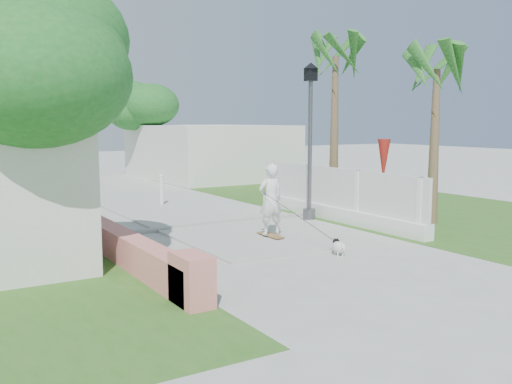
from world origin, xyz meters
TOP-DOWN VIEW (x-y plane):
  - ground at (0.00, 0.00)m, footprint 90.00×90.00m
  - path_strip at (0.00, 20.00)m, footprint 3.20×36.00m
  - curb at (0.00, 6.00)m, footprint 6.50×0.25m
  - grass_right at (7.00, 8.00)m, footprint 8.00×20.00m
  - pink_wall at (-3.30, 3.55)m, footprint 0.45×8.20m
  - lattice_fence at (3.40, 5.00)m, footprint 0.35×7.00m
  - building_right at (6.00, 18.00)m, footprint 6.00×8.00m
  - street_lamp at (2.90, 5.50)m, footprint 0.44×0.44m
  - bollard at (0.20, 10.00)m, footprint 0.14×0.14m
  - patio_umbrella at (4.80, 4.50)m, footprint 0.36×0.36m
  - tree_left_near at (-4.48, 2.98)m, footprint 3.60×3.60m
  - tree_path_left at (-2.98, 15.98)m, footprint 3.40×3.40m
  - tree_path_right at (3.22, 19.98)m, footprint 3.00×3.00m
  - palm_far at (4.60, 6.50)m, footprint 1.80×1.80m
  - palm_near at (5.40, 3.20)m, footprint 1.80×1.80m
  - skateboarder at (0.44, 3.04)m, footprint 0.65×2.45m
  - dog at (0.74, 1.58)m, footprint 0.34×0.49m
  - parked_car at (-0.83, 27.33)m, footprint 4.23×1.77m

SIDE VIEW (x-z plane):
  - ground at x=0.00m, z-range 0.00..0.00m
  - grass_right at x=7.00m, z-range 0.00..0.01m
  - path_strip at x=0.00m, z-range 0.00..0.06m
  - curb at x=0.00m, z-range 0.00..0.10m
  - dog at x=0.74m, z-range 0.01..0.36m
  - pink_wall at x=-3.30m, z-range -0.09..0.71m
  - lattice_fence at x=3.40m, z-range -0.21..1.29m
  - bollard at x=0.20m, z-range 0.04..1.13m
  - parked_car at x=-0.83m, z-range 0.00..1.43m
  - skateboarder at x=0.44m, z-range -0.12..1.69m
  - building_right at x=6.00m, z-range 0.00..2.60m
  - patio_umbrella at x=4.80m, z-range 0.54..2.84m
  - street_lamp at x=2.90m, z-range 0.21..4.65m
  - tree_path_right at x=3.22m, z-range 1.10..5.89m
  - tree_path_left at x=-2.98m, z-range 1.21..6.43m
  - tree_left_near at x=-4.48m, z-range 1.18..6.46m
  - palm_near at x=5.40m, z-range 1.60..6.30m
  - palm_far at x=4.60m, z-range 1.83..7.13m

